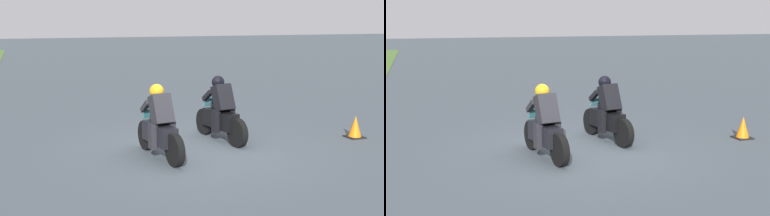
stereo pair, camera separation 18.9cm
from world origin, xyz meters
The scene contains 4 objects.
ground_plane centered at (0.00, 0.00, 0.00)m, with size 120.00×120.00×0.00m, color #444E56.
rider_lane_a centered at (0.66, -0.89, 0.62)m, with size 2.03×0.61×1.51m.
rider_lane_b centered at (-0.24, 0.83, 0.62)m, with size 2.04×0.60×1.51m.
traffic_cone centered at (-0.15, -4.02, 0.24)m, with size 0.40×0.40×0.52m.
Camera 1 is at (-9.62, 3.40, 2.84)m, focal length 45.79 mm.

